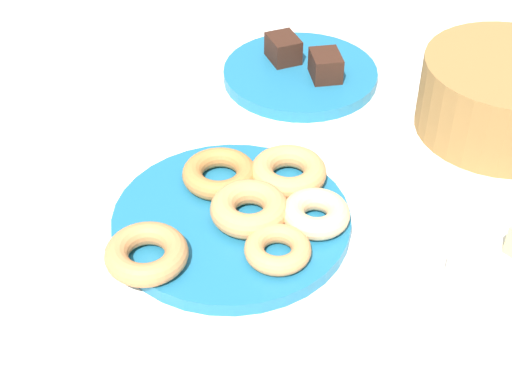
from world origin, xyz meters
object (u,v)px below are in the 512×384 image
donut_1 (288,172)px  donut_4 (316,214)px  donut_3 (278,249)px  cake_plate (300,74)px  donut_plate (232,221)px  donut_2 (249,209)px  brownie_near (283,48)px  donut_0 (216,174)px  donut_5 (147,254)px  brownie_far (326,66)px  basket (505,96)px

donut_1 → donut_4: 0.08m
donut_3 → cake_plate: bearing=159.5°
donut_plate → donut_2: (0.01, 0.02, 0.02)m
donut_plate → brownie_near: size_ratio=5.40×
donut_3 → brownie_near: size_ratio=1.42×
donut_0 → cake_plate: size_ratio=0.39×
donut_plate → donut_5: (0.05, -0.11, 0.02)m
donut_3 → brownie_far: 0.39m
donut_5 → brownie_near: (-0.39, 0.27, 0.01)m
brownie_far → donut_3: bearing=-26.0°
cake_plate → donut_0: bearing=-37.7°
donut_1 → brownie_far: (-0.22, 0.12, 0.01)m
donut_1 → donut_5: size_ratio=1.02×
brownie_near → donut_2: bearing=-22.0°
donut_3 → brownie_near: 0.43m
donut_4 → cake_plate: 0.34m
donut_4 → brownie_near: brownie_near is taller
donut_0 → basket: (-0.04, 0.41, 0.02)m
donut_0 → basket: bearing=95.6°
cake_plate → brownie_far: brownie_far is taller
donut_4 → brownie_far: size_ratio=1.52×
donut_4 → donut_5: size_ratio=0.86×
donut_plate → donut_2: donut_2 is taller
donut_5 → basket: (-0.16, 0.51, 0.02)m
donut_4 → brownie_near: bearing=169.9°
donut_2 → brownie_far: 0.33m
donut_plate → donut_4: 0.10m
donut_1 → donut_2: bearing=-48.6°
donut_4 → donut_plate: bearing=-111.3°
donut_0 → donut_1: donut_1 is taller
donut_5 → cake_plate: bearing=141.1°
donut_5 → basket: bearing=107.2°
donut_plate → cake_plate: same height
brownie_far → basket: bearing=51.1°
donut_0 → donut_5: donut_5 is taller
brownie_near → donut_3: bearing=-16.6°
donut_plate → brownie_near: (-0.33, 0.16, 0.03)m
donut_plate → donut_1: 0.10m
donut_2 → basket: (-0.12, 0.39, 0.02)m
donut_4 → donut_1: bearing=-173.6°
cake_plate → basket: size_ratio=1.01×
donut_1 → donut_3: donut_1 is taller
donut_1 → brownie_far: size_ratio=1.80×
donut_5 → basket: size_ratio=0.40×
donut_2 → donut_4: 0.08m
donut_plate → cake_plate: size_ratio=1.21×
donut_1 → donut_2: donut_2 is taller
donut_1 → donut_3: (0.13, -0.05, -0.00)m
donut_0 → brownie_far: bearing=134.2°
donut_5 → brownie_far: (-0.32, 0.31, 0.01)m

